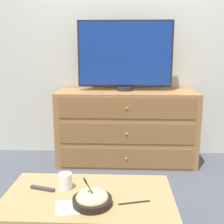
% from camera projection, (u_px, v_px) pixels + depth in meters
% --- Properties ---
extents(ground_plane, '(12.00, 12.00, 0.00)m').
position_uv_depth(ground_plane, '(126.00, 152.00, 3.54)').
color(ground_plane, '#474C56').
extents(wall_back, '(12.00, 0.05, 2.60)m').
position_uv_depth(wall_back, '(127.00, 46.00, 3.29)').
color(wall_back, silver).
rests_on(wall_back, ground_plane).
extents(dresser, '(1.52, 0.56, 0.81)m').
position_uv_depth(dresser, '(126.00, 127.00, 3.16)').
color(dresser, '#9E6B3D').
rests_on(dresser, ground_plane).
extents(tv, '(1.03, 0.18, 0.76)m').
position_uv_depth(tv, '(125.00, 55.00, 3.05)').
color(tv, '#232328').
rests_on(tv, dresser).
extents(coffee_table, '(1.02, 0.58, 0.39)m').
position_uv_depth(coffee_table, '(89.00, 202.00, 1.71)').
color(coffee_table, tan).
rests_on(coffee_table, ground_plane).
extents(takeout_bowl, '(0.22, 0.22, 0.18)m').
position_uv_depth(takeout_bowl, '(92.00, 199.00, 1.58)').
color(takeout_bowl, black).
rests_on(takeout_bowl, coffee_table).
extents(drink_cup, '(0.09, 0.09, 0.10)m').
position_uv_depth(drink_cup, '(65.00, 182.00, 1.76)').
color(drink_cup, '#9E6638').
rests_on(drink_cup, coffee_table).
extents(napkin, '(0.18, 0.18, 0.00)m').
position_uv_depth(napkin, '(70.00, 207.00, 1.56)').
color(napkin, white).
rests_on(napkin, coffee_table).
extents(knife, '(0.19, 0.06, 0.01)m').
position_uv_depth(knife, '(134.00, 203.00, 1.61)').
color(knife, black).
rests_on(knife, coffee_table).
extents(remote_control, '(0.16, 0.07, 0.02)m').
position_uv_depth(remote_control, '(43.00, 189.00, 1.76)').
color(remote_control, '#38383D').
rests_on(remote_control, coffee_table).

